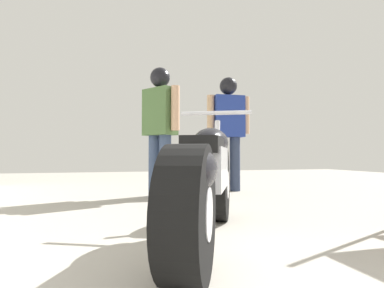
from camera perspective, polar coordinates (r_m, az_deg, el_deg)
ground_plane at (r=3.21m, az=-2.90°, el=-12.28°), size 16.35×16.35×0.00m
motorcycle_maroon_cruiser at (r=2.11m, az=2.53°, el=-6.60°), size 1.06×1.93×0.96m
mechanic_in_blue at (r=5.21m, az=6.49°, el=3.77°), size 0.72×0.28×1.83m
mechanic_with_helmet at (r=4.49m, az=-5.71°, el=4.42°), size 0.49×0.64×1.80m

